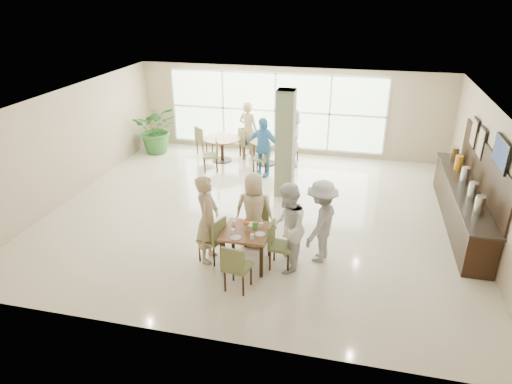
% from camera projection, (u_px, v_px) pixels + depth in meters
% --- Properties ---
extents(ground, '(10.00, 10.00, 0.00)m').
position_uv_depth(ground, '(259.00, 212.00, 11.26)').
color(ground, beige).
rests_on(ground, ground).
extents(room_shell, '(10.00, 10.00, 10.00)m').
position_uv_depth(room_shell, '(259.00, 147.00, 10.56)').
color(room_shell, white).
rests_on(room_shell, ground).
extents(window_bank, '(7.00, 0.04, 7.00)m').
position_uv_depth(window_bank, '(275.00, 111.00, 14.74)').
color(window_bank, silver).
rests_on(window_bank, ground).
extents(column, '(0.45, 0.45, 2.80)m').
position_uv_depth(column, '(285.00, 144.00, 11.66)').
color(column, '#5F6848').
rests_on(column, ground).
extents(main_table, '(0.92, 0.92, 0.75)m').
position_uv_depth(main_table, '(246.00, 235.00, 8.93)').
color(main_table, brown).
rests_on(main_table, ground).
extents(round_table_left, '(1.19, 1.19, 0.75)m').
position_uv_depth(round_table_left, '(222.00, 143.00, 14.33)').
color(round_table_left, brown).
rests_on(round_table_left, ground).
extents(round_table_right, '(1.04, 1.04, 0.75)m').
position_uv_depth(round_table_right, '(266.00, 146.00, 14.09)').
color(round_table_right, brown).
rests_on(round_table_right, ground).
extents(chairs_main_table, '(1.93, 2.11, 0.95)m').
position_uv_depth(chairs_main_table, '(247.00, 243.00, 9.00)').
color(chairs_main_table, '#5E6839').
rests_on(chairs_main_table, ground).
extents(chairs_table_left, '(2.05, 1.94, 0.95)m').
position_uv_depth(chairs_table_left, '(221.00, 146.00, 14.37)').
color(chairs_table_left, '#5E6839').
rests_on(chairs_table_left, ground).
extents(chairs_table_right, '(2.03, 1.83, 0.95)m').
position_uv_depth(chairs_table_right, '(266.00, 149.00, 14.14)').
color(chairs_table_right, '#5E6839').
rests_on(chairs_table_right, ground).
extents(tabletop_clutter, '(0.73, 0.77, 0.21)m').
position_uv_depth(tabletop_clutter, '(247.00, 229.00, 8.84)').
color(tabletop_clutter, white).
rests_on(tabletop_clutter, main_table).
extents(buffet_counter, '(0.64, 4.70, 1.95)m').
position_uv_depth(buffet_counter, '(463.00, 202.00, 10.50)').
color(buffet_counter, black).
rests_on(buffet_counter, ground).
extents(wall_tv, '(0.06, 1.00, 0.58)m').
position_uv_depth(wall_tv, '(501.00, 153.00, 8.81)').
color(wall_tv, black).
rests_on(wall_tv, ground).
extents(framed_art_a, '(0.05, 0.55, 0.70)m').
position_uv_depth(framed_art_a, '(481.00, 143.00, 10.35)').
color(framed_art_a, black).
rests_on(framed_art_a, ground).
extents(framed_art_b, '(0.05, 0.55, 0.70)m').
position_uv_depth(framed_art_b, '(474.00, 133.00, 11.06)').
color(framed_art_b, black).
rests_on(framed_art_b, ground).
extents(potted_plant, '(1.84, 1.84, 1.60)m').
position_uv_depth(potted_plant, '(157.00, 129.00, 14.97)').
color(potted_plant, '#2E6829').
rests_on(potted_plant, ground).
extents(teen_left, '(0.46, 0.68, 1.83)m').
position_uv_depth(teen_left, '(208.00, 219.00, 8.98)').
color(teen_left, tan).
rests_on(teen_left, ground).
extents(teen_far, '(0.85, 0.53, 1.65)m').
position_uv_depth(teen_far, '(254.00, 210.00, 9.53)').
color(teen_far, tan).
rests_on(teen_far, ground).
extents(teen_right, '(0.77, 0.94, 1.80)m').
position_uv_depth(teen_right, '(287.00, 228.00, 8.68)').
color(teen_right, white).
rests_on(teen_right, ground).
extents(teen_standing, '(0.92, 1.25, 1.72)m').
position_uv_depth(teen_standing, '(321.00, 221.00, 9.00)').
color(teen_standing, '#99999B').
rests_on(teen_standing, ground).
extents(adult_a, '(1.13, 0.82, 1.74)m').
position_uv_depth(adult_a, '(263.00, 147.00, 13.10)').
color(adult_a, '#4696D2').
rests_on(adult_a, ground).
extents(adult_b, '(1.32, 1.83, 1.82)m').
position_uv_depth(adult_b, '(291.00, 137.00, 13.81)').
color(adult_b, white).
rests_on(adult_b, ground).
extents(adult_standing, '(0.77, 0.62, 1.82)m').
position_uv_depth(adult_standing, '(248.00, 130.00, 14.50)').
color(adult_standing, tan).
rests_on(adult_standing, ground).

